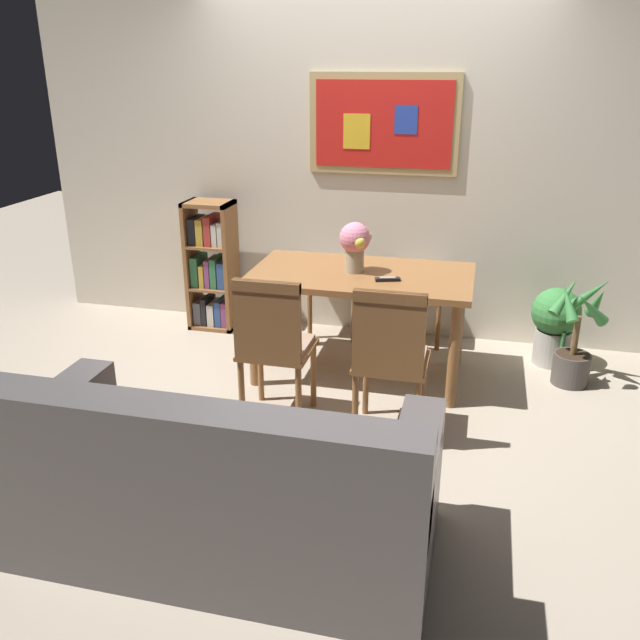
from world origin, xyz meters
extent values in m
plane|color=tan|center=(0.00, 0.00, 0.00)|extent=(12.00, 12.00, 0.00)
cube|color=beige|center=(0.00, 1.28, 1.30)|extent=(5.20, 0.10, 2.60)
cube|color=tan|center=(0.09, 1.22, 1.58)|extent=(1.08, 0.02, 0.70)
cube|color=red|center=(0.09, 1.20, 1.58)|extent=(0.98, 0.01, 0.60)
cube|color=gold|center=(-0.10, 1.20, 1.53)|extent=(0.19, 0.00, 0.24)
cube|color=#263FA5|center=(0.25, 1.20, 1.62)|extent=(0.16, 0.00, 0.20)
cube|color=brown|center=(0.10, 0.42, 0.70)|extent=(1.43, 0.81, 0.04)
cylinder|color=brown|center=(-0.54, 0.09, 0.34)|extent=(0.07, 0.07, 0.68)
cylinder|color=brown|center=(0.73, 0.09, 0.34)|extent=(0.07, 0.07, 0.68)
cylinder|color=brown|center=(-0.54, 0.75, 0.34)|extent=(0.07, 0.07, 0.68)
cylinder|color=brown|center=(0.73, 0.75, 0.34)|extent=(0.07, 0.07, 0.68)
cube|color=brown|center=(0.41, -0.30, 0.44)|extent=(0.40, 0.40, 0.03)
cube|color=#997A66|center=(0.41, -0.30, 0.47)|extent=(0.36, 0.36, 0.03)
cylinder|color=brown|center=(0.24, -0.47, 0.21)|extent=(0.04, 0.04, 0.42)
cylinder|color=brown|center=(0.58, -0.47, 0.21)|extent=(0.04, 0.04, 0.42)
cylinder|color=brown|center=(0.24, -0.13, 0.21)|extent=(0.04, 0.04, 0.42)
cylinder|color=brown|center=(0.58, -0.13, 0.21)|extent=(0.04, 0.04, 0.42)
cube|color=brown|center=(0.41, -0.48, 0.68)|extent=(0.38, 0.04, 0.46)
cube|color=brown|center=(0.41, -0.48, 0.88)|extent=(0.38, 0.05, 0.06)
cube|color=brown|center=(-0.22, 1.11, 0.44)|extent=(0.40, 0.40, 0.03)
cube|color=#997A66|center=(-0.22, 1.11, 0.47)|extent=(0.36, 0.36, 0.03)
cylinder|color=brown|center=(-0.05, 1.28, 0.21)|extent=(0.04, 0.04, 0.42)
cylinder|color=brown|center=(-0.39, 1.28, 0.21)|extent=(0.04, 0.04, 0.42)
cylinder|color=brown|center=(-0.05, 0.94, 0.21)|extent=(0.04, 0.04, 0.42)
cylinder|color=brown|center=(-0.39, 0.94, 0.21)|extent=(0.04, 0.04, 0.42)
cube|color=brown|center=(-0.22, 1.29, 0.68)|extent=(0.38, 0.04, 0.46)
cube|color=brown|center=(-0.22, 1.29, 0.88)|extent=(0.38, 0.05, 0.06)
cube|color=brown|center=(0.41, 1.11, 0.44)|extent=(0.40, 0.40, 0.03)
cube|color=#997A66|center=(0.41, 1.11, 0.47)|extent=(0.36, 0.36, 0.03)
cylinder|color=brown|center=(0.58, 1.28, 0.21)|extent=(0.04, 0.04, 0.42)
cylinder|color=brown|center=(0.24, 1.28, 0.21)|extent=(0.04, 0.04, 0.42)
cylinder|color=brown|center=(0.58, 0.94, 0.21)|extent=(0.04, 0.04, 0.42)
cylinder|color=brown|center=(0.24, 0.94, 0.21)|extent=(0.04, 0.04, 0.42)
cube|color=brown|center=(0.41, 1.29, 0.68)|extent=(0.38, 0.04, 0.46)
cube|color=brown|center=(0.41, 1.29, 0.88)|extent=(0.38, 0.05, 0.06)
cube|color=brown|center=(-0.26, -0.28, 0.44)|extent=(0.40, 0.40, 0.03)
cube|color=#997A66|center=(-0.26, -0.28, 0.47)|extent=(0.36, 0.36, 0.03)
cylinder|color=brown|center=(-0.43, -0.45, 0.21)|extent=(0.04, 0.04, 0.42)
cylinder|color=brown|center=(-0.09, -0.45, 0.21)|extent=(0.04, 0.04, 0.42)
cylinder|color=brown|center=(-0.43, -0.11, 0.21)|extent=(0.04, 0.04, 0.42)
cylinder|color=brown|center=(-0.09, -0.11, 0.21)|extent=(0.04, 0.04, 0.42)
cube|color=brown|center=(-0.26, -0.46, 0.68)|extent=(0.38, 0.04, 0.46)
cube|color=brown|center=(-0.26, -0.46, 0.88)|extent=(0.38, 0.05, 0.06)
cube|color=#514C4C|center=(-0.16, -1.41, 0.20)|extent=(1.80, 0.84, 0.40)
cube|color=#514C4C|center=(-0.16, -1.73, 0.62)|extent=(1.80, 0.20, 0.44)
cube|color=#514C4C|center=(-0.97, -1.41, 0.51)|extent=(0.18, 0.80, 0.22)
cube|color=#514C4C|center=(0.65, -1.41, 0.51)|extent=(0.18, 0.80, 0.22)
cube|color=maroon|center=(-0.61, -1.59, 0.56)|extent=(0.32, 0.16, 0.33)
cube|color=maroon|center=(-0.16, -1.59, 0.56)|extent=(0.32, 0.16, 0.33)
cube|color=brown|center=(-1.36, 1.00, 0.51)|extent=(0.03, 0.28, 1.01)
cube|color=brown|center=(-1.03, 1.00, 0.51)|extent=(0.03, 0.28, 1.01)
cube|color=brown|center=(-1.20, 1.00, 0.01)|extent=(0.36, 0.28, 0.03)
cube|color=brown|center=(-1.20, 1.00, 1.00)|extent=(0.36, 0.28, 0.03)
cube|color=brown|center=(-1.20, 1.00, 0.34)|extent=(0.30, 0.28, 0.02)
cube|color=brown|center=(-1.20, 1.00, 0.67)|extent=(0.30, 0.28, 0.02)
cube|color=#595960|center=(-1.30, 1.00, 0.12)|extent=(0.06, 0.22, 0.19)
cube|color=black|center=(-1.25, 1.00, 0.14)|extent=(0.04, 0.22, 0.22)
cube|color=beige|center=(-1.19, 1.00, 0.12)|extent=(0.05, 0.22, 0.18)
cube|color=#2D4C8C|center=(-1.13, 1.00, 0.13)|extent=(0.05, 0.22, 0.21)
cube|color=#7F3F72|center=(-1.08, 1.00, 0.13)|extent=(0.05, 0.22, 0.20)
cube|color=#337247|center=(-1.30, 1.00, 0.47)|extent=(0.06, 0.22, 0.24)
cube|color=gold|center=(-1.25, 1.00, 0.44)|extent=(0.04, 0.22, 0.18)
cube|color=#7F3F72|center=(-1.20, 1.00, 0.46)|extent=(0.04, 0.22, 0.22)
cube|color=#337247|center=(-1.15, 1.00, 0.46)|extent=(0.05, 0.22, 0.24)
cube|color=#2D4C8C|center=(-1.08, 1.00, 0.45)|extent=(0.06, 0.22, 0.21)
cube|color=black|center=(-1.30, 1.00, 0.79)|extent=(0.06, 0.22, 0.20)
cube|color=gold|center=(-1.24, 1.00, 0.78)|extent=(0.06, 0.22, 0.20)
cube|color=#B2332D|center=(-1.18, 1.00, 0.80)|extent=(0.05, 0.22, 0.22)
cube|color=beige|center=(-1.12, 1.00, 0.77)|extent=(0.04, 0.22, 0.17)
cube|color=beige|center=(-1.07, 1.00, 0.78)|extent=(0.04, 0.22, 0.19)
cylinder|color=#B2ADA3|center=(1.38, 0.90, 0.13)|extent=(0.25, 0.25, 0.25)
cylinder|color=#332319|center=(1.38, 0.90, 0.24)|extent=(0.22, 0.22, 0.02)
sphere|color=#387F3D|center=(1.38, 0.90, 0.39)|extent=(0.34, 0.34, 0.34)
cylinder|color=#387F3D|center=(1.43, 0.77, 0.14)|extent=(0.03, 0.03, 0.31)
cylinder|color=#387F3D|center=(1.50, 0.98, 0.19)|extent=(0.03, 0.03, 0.20)
cylinder|color=#4C4742|center=(1.48, 0.60, 0.11)|extent=(0.24, 0.24, 0.21)
cylinder|color=#332319|center=(1.48, 0.60, 0.20)|extent=(0.21, 0.21, 0.02)
cylinder|color=brown|center=(1.48, 0.60, 0.34)|extent=(0.04, 0.04, 0.26)
cone|color=#387F3D|center=(1.58, 0.62, 0.58)|extent=(0.12, 0.24, 0.25)
cone|color=#387F3D|center=(1.55, 0.71, 0.59)|extent=(0.28, 0.21, 0.29)
cone|color=#387F3D|center=(1.40, 0.68, 0.58)|extent=(0.23, 0.24, 0.26)
cone|color=#387F3D|center=(1.40, 0.56, 0.57)|extent=(0.16, 0.22, 0.24)
cone|color=#387F3D|center=(1.54, 0.50, 0.57)|extent=(0.26, 0.18, 0.24)
cylinder|color=tan|center=(0.05, 0.43, 0.80)|extent=(0.12, 0.12, 0.16)
sphere|color=pink|center=(0.05, 0.43, 0.95)|extent=(0.20, 0.20, 0.20)
sphere|color=#EACC4C|center=(0.01, 0.50, 0.97)|extent=(0.05, 0.05, 0.05)
sphere|color=#EACC4C|center=(0.09, 0.36, 0.93)|extent=(0.08, 0.08, 0.08)
sphere|color=silver|center=(0.12, 0.45, 0.95)|extent=(0.06, 0.06, 0.06)
cube|color=black|center=(0.29, 0.28, 0.73)|extent=(0.16, 0.09, 0.02)
cube|color=gray|center=(0.29, 0.28, 0.74)|extent=(0.10, 0.06, 0.00)
camera|label=1|loc=(0.82, -3.66, 2.00)|focal=37.42mm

